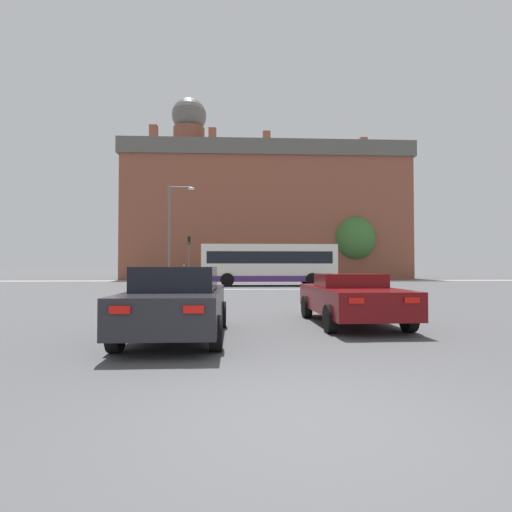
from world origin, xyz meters
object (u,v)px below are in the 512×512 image
street_lamp_junction (173,225)px  pedestrian_walking_east (233,272)px  pedestrian_waiting (184,271)px  car_saloon_left (178,301)px  bus_crossing_lead (269,264)px  car_roadster_right (351,298)px  pedestrian_walking_west (297,271)px  traffic_light_far_left (189,251)px  traffic_light_far_right (301,256)px

street_lamp_junction → pedestrian_walking_east: 12.33m
pedestrian_waiting → car_saloon_left: bearing=-13.7°
bus_crossing_lead → pedestrian_walking_east: bus_crossing_lead is taller
car_roadster_right → pedestrian_walking_east: bearing=95.0°
street_lamp_junction → pedestrian_walking_west: size_ratio=4.20×
car_roadster_right → traffic_light_far_left: (-7.81, 29.74, 2.31)m
pedestrian_waiting → pedestrian_walking_east: size_ratio=1.05×
traffic_light_far_right → pedestrian_walking_west: bearing=-146.1°
traffic_light_far_left → pedestrian_walking_west: size_ratio=2.52×
car_roadster_right → traffic_light_far_left: 30.83m
bus_crossing_lead → traffic_light_far_right: 10.71m
bus_crossing_lead → pedestrian_waiting: bus_crossing_lead is taller
traffic_light_far_right → pedestrian_waiting: 12.17m
traffic_light_far_left → pedestrian_walking_west: (10.82, 0.11, -1.94)m
car_saloon_left → pedestrian_walking_west: (7.24, 31.67, 0.28)m
car_roadster_right → pedestrian_walking_west: size_ratio=2.47×
car_roadster_right → street_lamp_junction: bearing=110.3°
traffic_light_far_left → street_lamp_junction: 10.72m
pedestrian_walking_east → car_saloon_left: bearing=-15.8°
car_roadster_right → pedestrian_walking_west: 30.01m
pedestrian_walking_west → car_saloon_left: bearing=-115.8°
traffic_light_far_right → pedestrian_waiting: (-12.04, 0.91, -1.51)m
car_saloon_left → pedestrian_walking_west: pedestrian_walking_west is taller
pedestrian_waiting → pedestrian_walking_east: bearing=57.7°
bus_crossing_lead → pedestrian_walking_west: bus_crossing_lead is taller
bus_crossing_lead → pedestrian_waiting: 13.38m
traffic_light_far_left → pedestrian_waiting: 2.53m
traffic_light_far_right → traffic_light_far_left: (-11.38, -0.49, 0.49)m
pedestrian_walking_west → traffic_light_far_right: bearing=21.0°
bus_crossing_lead → pedestrian_walking_west: bearing=159.3°
car_roadster_right → bus_crossing_lead: (-0.56, 20.38, 1.02)m
traffic_light_far_right → bus_crossing_lead: bearing=-112.7°
traffic_light_far_right → street_lamp_junction: size_ratio=0.49×
traffic_light_far_right → pedestrian_walking_west: 1.60m
traffic_light_far_right → street_lamp_junction: bearing=-135.4°
pedestrian_waiting → pedestrian_walking_west: bearing=62.5°
car_saloon_left → pedestrian_walking_east: 31.96m
traffic_light_far_right → pedestrian_waiting: bearing=175.7°
traffic_light_far_left → pedestrian_walking_east: 4.85m
car_roadster_right → street_lamp_junction: size_ratio=0.59×
pedestrian_waiting → traffic_light_far_right: bearing=64.6°
pedestrian_waiting → pedestrian_walking_west: 11.56m
pedestrian_waiting → pedestrian_walking_west: pedestrian_walking_west is taller
bus_crossing_lead → street_lamp_junction: street_lamp_junction is taller
car_saloon_left → car_roadster_right: (4.22, 1.81, -0.09)m
street_lamp_junction → car_saloon_left: bearing=-80.6°
traffic_light_far_right → car_saloon_left: bearing=-103.7°
street_lamp_junction → pedestrian_waiting: 12.54m
car_roadster_right → pedestrian_walking_west: pedestrian_walking_west is taller
traffic_light_far_right → traffic_light_far_left: 11.40m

